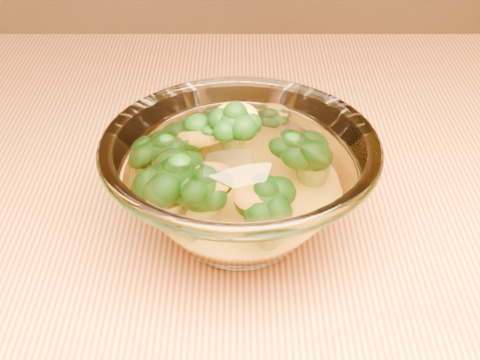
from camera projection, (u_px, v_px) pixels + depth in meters
name	position (u px, v px, depth m)	size (l,w,h in m)	color
table	(157.00, 319.00, 0.60)	(1.20, 0.80, 0.75)	gold
glass_bowl	(240.00, 185.00, 0.51)	(0.21, 0.21, 0.09)	white
cheese_sauce	(240.00, 205.00, 0.52)	(0.11, 0.11, 0.03)	#EFA114
broccoli_heap	(222.00, 166.00, 0.51)	(0.15, 0.14, 0.08)	black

